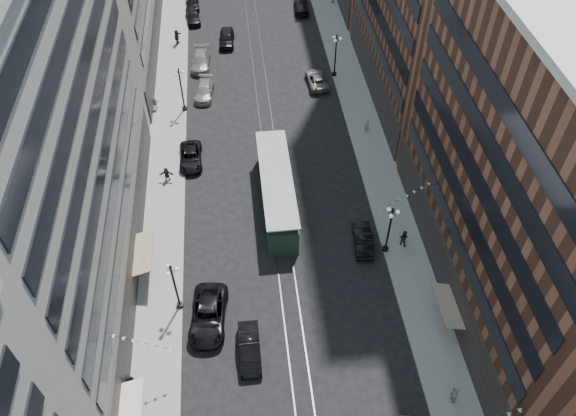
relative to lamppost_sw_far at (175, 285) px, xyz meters
name	(u,v)px	position (x,y,z in m)	size (l,w,h in m)	color
ground	(261,81)	(9.20, 32.00, -3.10)	(220.00, 220.00, 0.00)	black
sidewalk_west	(173,43)	(-1.80, 42.00, -3.02)	(4.00, 180.00, 0.15)	gray
sidewalk_east	(335,33)	(20.20, 42.00, -3.02)	(4.00, 180.00, 0.15)	gray
rail_west	(250,39)	(8.50, 42.00, -3.09)	(0.12, 180.00, 0.02)	#2D2D33
rail_east	(260,38)	(9.90, 42.00, -3.09)	(0.12, 180.00, 0.02)	#2D2D33
building_west_mid	(42,147)	(-7.80, 5.00, 10.90)	(8.00, 36.00, 28.00)	gray
building_east_mid	(526,180)	(26.20, 0.00, 8.90)	(8.00, 30.00, 24.00)	brown
lamppost_sw_far	(175,285)	(0.00, 0.00, 0.00)	(1.03, 1.14, 5.52)	black
lamppost_sw_mid	(181,88)	(0.00, 27.00, 0.00)	(1.03, 1.14, 5.52)	black
lamppost_se_far	(389,228)	(18.40, 4.00, 0.00)	(1.03, 1.14, 5.52)	black
lamppost_se_mid	(336,54)	(18.40, 32.00, 0.00)	(1.03, 1.14, 5.52)	black
streetcar	(277,191)	(9.20, 10.97, -1.39)	(2.95, 13.35, 3.69)	#223628
car_2	(208,315)	(2.40, -1.62, -2.25)	(2.81, 6.10, 1.69)	black
car_5	(250,349)	(5.53, -4.94, -2.33)	(1.63, 4.68, 1.54)	black
pedestrian_2	(131,383)	(-3.30, -6.99, -1.97)	(0.95, 0.52, 1.95)	black
pedestrian_4	(454,395)	(20.02, -10.47, -2.03)	(1.07, 0.49, 1.82)	#AEA790
car_7	(191,157)	(0.81, 17.99, -2.41)	(2.27, 4.93, 1.37)	black
car_8	(204,90)	(2.32, 29.67, -2.38)	(2.02, 4.97, 1.44)	gray
car_9	(192,2)	(0.80, 51.63, -2.31)	(1.85, 4.59, 1.56)	black
car_10	(363,239)	(16.47, 4.99, -2.36)	(1.57, 4.50, 1.48)	black
car_11	(317,79)	(16.00, 30.51, -2.41)	(2.28, 4.94, 1.37)	#636158
car_12	(301,6)	(16.40, 48.75, -2.38)	(2.00, 4.92, 1.43)	black
car_13	(227,38)	(5.41, 41.11, -2.28)	(1.92, 4.77, 1.62)	black
pedestrian_5	(167,174)	(-1.54, 15.36, -2.16)	(1.46, 0.42, 1.57)	black
pedestrian_6	(155,103)	(-3.30, 27.42, -2.13)	(0.95, 0.43, 1.63)	#9D9782
pedestrian_7	(404,238)	(20.09, 4.48, -2.05)	(0.87, 0.48, 1.79)	black
pedestrian_8	(366,125)	(20.07, 20.75, -2.05)	(0.66, 0.43, 1.80)	#ADA18F
car_extra_0	(201,61)	(1.93, 36.04, -2.30)	(2.23, 5.49, 1.59)	slate
car_extra_1	(193,16)	(0.90, 47.58, -2.33)	(1.81, 4.50, 1.53)	black
pedestrian_extra_1	(177,37)	(-1.11, 41.65, -1.99)	(1.78, 0.51, 1.92)	black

